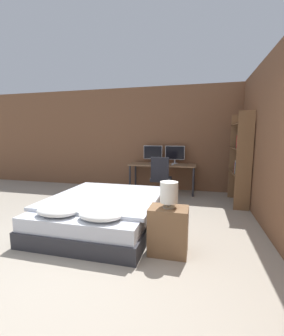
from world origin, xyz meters
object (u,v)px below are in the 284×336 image
at_px(monitor_left, 153,153).
at_px(computer_mouse, 172,165).
at_px(bookshelf, 241,155).
at_px(nightstand, 168,230).
at_px(desk, 162,167).
at_px(monitor_right, 175,153).
at_px(keyboard, 161,165).
at_px(bed, 104,211).
at_px(bedside_lamp, 169,193).
at_px(office_chair, 161,183).

height_order(monitor_left, computer_mouse, monitor_left).
bearing_deg(bookshelf, nightstand, -116.91).
distance_m(desk, monitor_left, 0.49).
height_order(nightstand, monitor_left, monitor_left).
height_order(monitor_left, monitor_right, same).
height_order(keyboard, bookshelf, bookshelf).
distance_m(bed, bedside_lamp, 1.38).
height_order(bed, nightstand, nightstand).
xyz_separation_m(monitor_right, keyboard, (-0.29, -0.41, -0.25)).
distance_m(monitor_right, bookshelf, 1.69).
relative_size(bed, desk, 1.25).
relative_size(desk, monitor_right, 3.35).
bearing_deg(computer_mouse, bed, -111.32).
relative_size(monitor_right, bookshelf, 0.26).
xyz_separation_m(bedside_lamp, office_chair, (-0.47, 2.27, -0.37)).
relative_size(bedside_lamp, monitor_left, 0.64).
height_order(desk, keyboard, keyboard).
bearing_deg(monitor_left, nightstand, -75.23).
height_order(bed, monitor_left, monitor_left).
distance_m(monitor_left, keyboard, 0.56).
xyz_separation_m(office_chair, bookshelf, (1.64, 0.02, 0.65)).
bearing_deg(bookshelf, monitor_left, 155.92).
bearing_deg(desk, computer_mouse, -36.12).
bearing_deg(monitor_right, bedside_lamp, -85.26).
bearing_deg(bed, office_chair, 68.69).
relative_size(nightstand, desk, 0.35).
relative_size(bed, keyboard, 5.54).
bearing_deg(computer_mouse, desk, 143.88).
height_order(bedside_lamp, monitor_left, monitor_left).
bearing_deg(monitor_right, nightstand, -85.26).
height_order(bed, desk, desk).
distance_m(office_chair, bookshelf, 1.76).
xyz_separation_m(nightstand, bookshelf, (1.16, 2.29, 0.75)).
bearing_deg(desk, bed, -103.52).
xyz_separation_m(desk, bookshelf, (1.72, -0.69, 0.40)).
distance_m(bed, bookshelf, 2.95).
relative_size(nightstand, bedside_lamp, 1.84).
height_order(monitor_left, keyboard, monitor_left).
height_order(monitor_right, keyboard, monitor_right).
bearing_deg(bedside_lamp, bookshelf, 63.09).
height_order(monitor_right, computer_mouse, monitor_right).
height_order(bed, office_chair, office_chair).
height_order(nightstand, desk, desk).
relative_size(nightstand, bookshelf, 0.31).
bearing_deg(bookshelf, keyboard, 164.13).
bearing_deg(desk, bedside_lamp, -79.51).
height_order(keyboard, office_chair, office_chair).
bearing_deg(monitor_right, bookshelf, -32.09).
distance_m(bed, desk, 2.48).
bearing_deg(nightstand, computer_mouse, 95.66).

